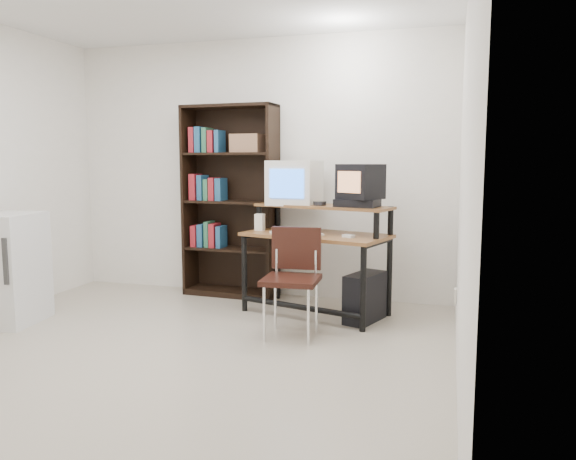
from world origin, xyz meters
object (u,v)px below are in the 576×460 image
(school_chair, at_px, (293,270))
(bookshelf, at_px, (231,200))
(computer_desk, at_px, (317,237))
(crt_tv, at_px, (360,182))
(crt_monitor, at_px, (295,183))
(mini_fridge, at_px, (4,268))
(pc_tower, at_px, (365,297))

(school_chair, relative_size, bookshelf, 0.44)
(computer_desk, height_order, crt_tv, crt_tv)
(computer_desk, xyz_separation_m, crt_tv, (0.38, 0.03, 0.51))
(crt_monitor, bearing_deg, bookshelf, 166.46)
(computer_desk, distance_m, mini_fridge, 2.72)
(computer_desk, height_order, school_chair, computer_desk)
(computer_desk, distance_m, crt_monitor, 0.59)
(mini_fridge, bearing_deg, pc_tower, 9.90)
(crt_tv, height_order, mini_fridge, crt_tv)
(crt_monitor, height_order, school_chair, crt_monitor)
(pc_tower, bearing_deg, computer_desk, -178.31)
(pc_tower, bearing_deg, crt_monitor, 173.22)
(crt_tv, relative_size, pc_tower, 0.96)
(bookshelf, height_order, mini_fridge, bookshelf)
(mini_fridge, bearing_deg, crt_tv, 13.52)
(crt_monitor, bearing_deg, computer_desk, -34.33)
(crt_tv, xyz_separation_m, bookshelf, (-1.39, 0.42, -0.21))
(computer_desk, xyz_separation_m, crt_monitor, (-0.27, 0.21, 0.48))
(crt_tv, bearing_deg, school_chair, -92.68)
(mini_fridge, bearing_deg, crt_monitor, 22.53)
(crt_tv, xyz_separation_m, mini_fridge, (-2.88, -1.07, -0.73))
(crt_monitor, relative_size, mini_fridge, 0.50)
(mini_fridge, bearing_deg, computer_desk, 15.76)
(crt_tv, distance_m, mini_fridge, 3.16)
(crt_tv, relative_size, school_chair, 0.51)
(pc_tower, distance_m, school_chair, 0.79)
(computer_desk, height_order, bookshelf, bookshelf)
(computer_desk, distance_m, crt_tv, 0.63)
(computer_desk, bearing_deg, crt_tv, 20.20)
(computer_desk, relative_size, bookshelf, 0.72)
(crt_monitor, distance_m, school_chair, 1.12)
(crt_tv, bearing_deg, bookshelf, -168.47)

